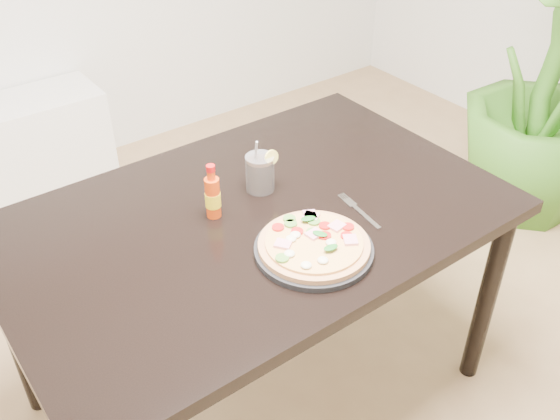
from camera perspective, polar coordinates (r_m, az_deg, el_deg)
dining_table at (r=1.79m, az=-2.30°, el=-2.44°), size 1.40×0.90×0.75m
plate at (r=1.60m, az=3.10°, el=-3.65°), size 0.31×0.31×0.02m
pizza at (r=1.59m, az=3.10°, el=-3.06°), size 0.29×0.29×0.03m
hot_sauce_bottle at (r=1.70m, az=-6.17°, el=1.25°), size 0.05×0.05×0.16m
cola_cup at (r=1.81m, az=-1.83°, el=3.35°), size 0.09×0.08×0.17m
fork at (r=1.76m, az=7.13°, el=0.02°), size 0.04×0.19×0.00m
houseplant at (r=3.02m, az=23.41°, el=10.42°), size 0.94×0.94×1.25m
plant_pot at (r=3.25m, az=21.30°, el=2.29°), size 0.28×0.28×0.22m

